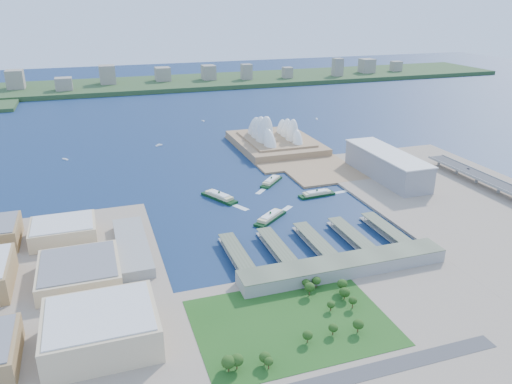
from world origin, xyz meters
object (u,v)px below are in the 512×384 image
object	(u,v)px
opera_house	(276,129)
ferry_c	(270,216)
toaster_building	(387,165)
car_c	(468,169)
ferry_b	(271,180)
ferry_d	(317,193)
ferry_a	(219,195)

from	to	relation	value
opera_house	ferry_c	xyz separation A→B (m)	(-111.76, -278.26, -27.08)
toaster_building	ferry_c	size ratio (longest dim) A/B	2.98
ferry_c	car_c	xyz separation A→B (m)	(310.76, 41.36, 10.56)
ferry_b	ferry_c	world-z (taller)	ferry_c
ferry_c	car_c	bearing A→B (deg)	-121.18
opera_house	ferry_d	xyz separation A→B (m)	(-29.46, -228.23, -27.41)
ferry_b	car_c	bearing A→B (deg)	28.85
ferry_b	car_c	world-z (taller)	car_c
car_c	opera_house	bearing A→B (deg)	-49.97
ferry_a	ferry_d	world-z (taller)	ferry_a
ferry_a	ferry_c	world-z (taller)	ferry_a
ferry_a	ferry_c	distance (m)	89.65
toaster_building	ferry_a	bearing A→B (deg)	179.49
ferry_c	opera_house	bearing A→B (deg)	-60.64
toaster_building	ferry_d	size ratio (longest dim) A/B	3.19
opera_house	ferry_a	xyz separation A→B (m)	(-151.38, -197.84, -26.77)
ferry_c	ferry_d	world-z (taller)	ferry_c
opera_house	ferry_b	size ratio (longest dim) A/B	3.68
toaster_building	ferry_d	xyz separation A→B (m)	(-119.46, -28.23, -15.91)
ferry_a	ferry_c	size ratio (longest dim) A/B	1.06
ferry_c	car_c	size ratio (longest dim) A/B	12.00
ferry_d	toaster_building	bearing A→B (deg)	-80.81
ferry_b	car_c	distance (m)	277.17
ferry_d	car_c	size ratio (longest dim) A/B	11.21
toaster_building	ferry_b	xyz separation A→B (m)	(-158.35, 35.41, -15.88)
toaster_building	car_c	world-z (taller)	toaster_building
ferry_a	car_c	world-z (taller)	car_c
ferry_a	car_c	xyz separation A→B (m)	(350.38, -39.06, 10.25)
toaster_building	ferry_c	bearing A→B (deg)	-158.80
ferry_b	ferry_c	xyz separation A→B (m)	(-43.40, -113.66, 0.30)
opera_house	ferry_d	distance (m)	231.75
ferry_c	ferry_d	xyz separation A→B (m)	(82.30, 50.02, -0.32)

